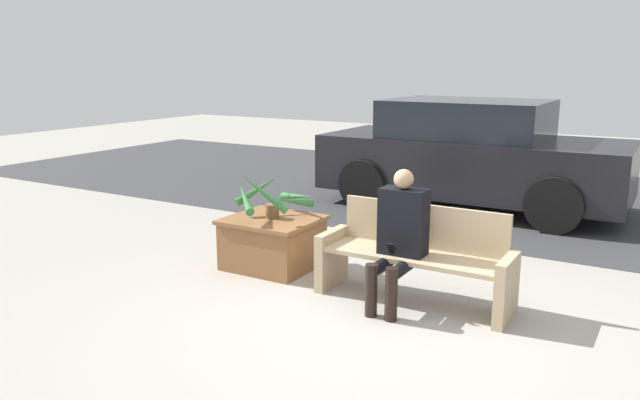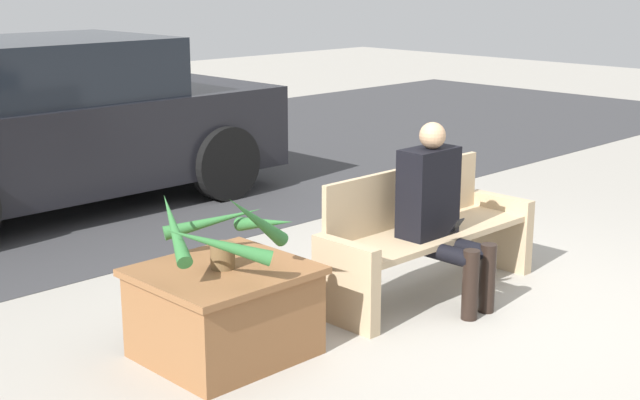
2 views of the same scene
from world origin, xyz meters
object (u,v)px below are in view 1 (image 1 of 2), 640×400
at_px(planter_box, 273,241).
at_px(parked_car, 471,155).
at_px(person_seated, 399,233).
at_px(bench, 416,257).
at_px(potted_plant, 272,197).

relative_size(planter_box, parked_car, 0.21).
bearing_deg(planter_box, person_seated, -11.15).
distance_m(bench, person_seated, 0.32).
xyz_separation_m(bench, potted_plant, (-1.62, 0.10, 0.34)).
distance_m(bench, parked_car, 3.93).
bearing_deg(potted_plant, bench, -3.67).
distance_m(person_seated, parked_car, 4.08).
xyz_separation_m(potted_plant, parked_car, (0.91, 3.75, 0.02)).
distance_m(person_seated, potted_plant, 1.56).
height_order(bench, parked_car, parked_car).
relative_size(person_seated, potted_plant, 1.39).
bearing_deg(person_seated, parked_car, 98.74).
xyz_separation_m(person_seated, potted_plant, (-1.53, 0.28, 0.10)).
relative_size(bench, planter_box, 1.91).
bearing_deg(person_seated, potted_plant, 169.53).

